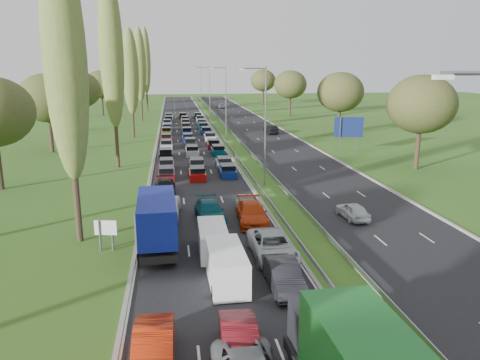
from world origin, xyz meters
TOP-DOWN VIEW (x-y plane):
  - ground at (4.50, 80.00)m, footprint 260.00×260.00m
  - near_carriageway at (-2.25, 82.50)m, footprint 10.50×215.00m
  - far_carriageway at (11.25, 82.50)m, footprint 10.50×215.00m
  - central_reservation at (4.50, 82.50)m, footprint 2.36×215.00m
  - lamp_columns at (4.50, 78.00)m, footprint 0.18×140.18m
  - poplar_row at (-11.50, 68.17)m, footprint 2.80×127.80m
  - woodland_left at (-22.00, 62.63)m, footprint 8.00×166.00m
  - woodland_right at (24.00, 66.67)m, footprint 8.00×153.00m
  - traffic_queue_fill at (-2.26, 77.23)m, footprint 9.05×65.88m
  - near_car_1 at (-5.86, 13.78)m, footprint 1.72×4.75m
  - near_car_2 at (-5.75, 33.48)m, footprint 2.95×5.83m
  - near_car_3 at (-5.69, 40.47)m, footprint 2.00×4.87m
  - near_car_5 at (-2.30, 13.89)m, footprint 1.73×4.50m
  - near_car_7 at (-2.07, 32.15)m, footprint 2.45×5.30m
  - near_car_9 at (1.00, 19.81)m, footprint 1.69×4.72m
  - near_car_10 at (1.29, 24.12)m, footprint 2.73×5.72m
  - near_car_11 at (1.13, 31.08)m, footprint 2.50×5.57m
  - near_car_12 at (1.14, 33.75)m, footprint 1.98×4.37m
  - far_car_0 at (9.36, 30.96)m, footprint 1.85×4.01m
  - far_car_1 at (12.97, 80.12)m, footprint 1.97×4.84m
  - far_car_2 at (9.75, 135.48)m, footprint 2.48×5.15m
  - blue_lorry at (-5.99, 27.23)m, footprint 2.41×8.69m
  - white_van_front at (-2.42, 25.60)m, footprint 1.80×4.60m
  - white_van_rear at (-2.05, 21.15)m, footprint 1.97×5.03m
  - info_sign at (-9.40, 26.92)m, footprint 1.49×0.37m
  - direction_sign at (19.40, 58.52)m, footprint 3.96×0.77m

SIDE VIEW (x-z plane):
  - ground at x=4.50m, z-range 0.00..0.00m
  - near_carriageway at x=-2.25m, z-range -0.02..0.02m
  - far_carriageway at x=11.25m, z-range -0.02..0.02m
  - traffic_queue_fill at x=-2.26m, z-range 0.04..0.84m
  - central_reservation at x=4.50m, z-range 0.39..0.71m
  - far_car_0 at x=9.36m, z-range 0.02..1.35m
  - near_car_3 at x=-5.69m, z-range 0.02..1.43m
  - far_car_2 at x=9.75m, z-range 0.02..1.43m
  - near_car_12 at x=1.14m, z-range 0.02..1.47m
  - near_car_5 at x=-2.30m, z-range 0.02..1.48m
  - near_car_7 at x=-2.07m, z-range 0.02..1.52m
  - near_car_9 at x=1.00m, z-range 0.02..1.57m
  - near_car_1 at x=-5.86m, z-range 0.02..1.58m
  - far_car_1 at x=12.97m, z-range 0.02..1.58m
  - near_car_10 at x=1.29m, z-range 0.02..1.60m
  - near_car_2 at x=-5.75m, z-range 0.02..1.60m
  - near_car_11 at x=1.13m, z-range 0.02..1.61m
  - white_van_front at x=-2.42m, z-range 0.03..1.87m
  - white_van_rear at x=-2.05m, z-range 0.03..2.05m
  - info_sign at x=-9.40m, z-range 0.32..2.42m
  - blue_lorry at x=-5.99m, z-range 0.08..3.75m
  - direction_sign at x=19.40m, z-range 0.97..6.17m
  - lamp_columns at x=4.50m, z-range 0.00..12.00m
  - woodland_right at x=24.00m, z-range 2.13..13.23m
  - woodland_left at x=-22.00m, z-range 2.13..13.23m
  - poplar_row at x=-11.50m, z-range 1.17..23.61m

